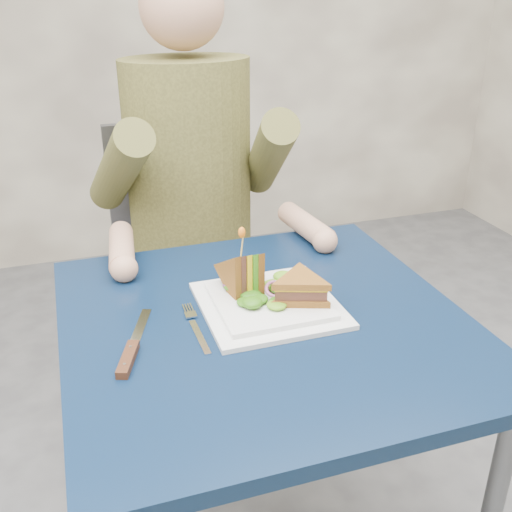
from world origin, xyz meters
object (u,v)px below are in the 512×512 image
object	(u,v)px
fork	(196,329)
chair	(187,254)
sandwich_flat	(300,289)
diner	(189,143)
plate	(269,303)
table	(265,353)
sandwich_upright	(242,276)
knife	(130,353)

from	to	relation	value
fork	chair	bearing A→B (deg)	79.68
sandwich_flat	diner	bearing A→B (deg)	97.07
chair	plate	world-z (taller)	chair
table	sandwich_upright	bearing A→B (deg)	103.71
plate	sandwich_upright	xyz separation A→B (m)	(-0.04, 0.05, 0.05)
chair	diner	bearing A→B (deg)	-90.00
table	chair	bearing A→B (deg)	90.00
chair	fork	world-z (taller)	chair
chair	fork	size ratio (longest dim) A/B	5.19
plate	sandwich_flat	bearing A→B (deg)	-24.44
chair	plate	bearing A→B (deg)	-88.32
sandwich_flat	fork	world-z (taller)	sandwich_flat
sandwich_flat	sandwich_upright	xyz separation A→B (m)	(-0.10, 0.07, 0.01)
plate	sandwich_upright	size ratio (longest dim) A/B	1.94
table	knife	xyz separation A→B (m)	(-0.26, -0.05, 0.09)
diner	fork	xyz separation A→B (m)	(-0.13, -0.62, -0.18)
chair	knife	distance (m)	0.84
plate	fork	xyz separation A→B (m)	(-0.15, -0.04, -0.01)
sandwich_flat	chair	bearing A→B (deg)	95.98
sandwich_flat	sandwich_upright	size ratio (longest dim) A/B	1.23
diner	table	bearing A→B (deg)	-90.00
sandwich_flat	knife	xyz separation A→B (m)	(-0.33, -0.06, -0.04)
chair	sandwich_upright	world-z (taller)	chair
table	chair	xyz separation A→B (m)	(0.00, 0.73, -0.11)
sandwich_flat	knife	distance (m)	0.34
diner	knife	xyz separation A→B (m)	(-0.26, -0.66, -0.18)
plate	sandwich_flat	xyz separation A→B (m)	(0.06, -0.03, 0.04)
table	fork	size ratio (longest dim) A/B	4.18
diner	plate	world-z (taller)	diner
fork	knife	size ratio (longest dim) A/B	0.83
chair	fork	distance (m)	0.77
fork	table	bearing A→B (deg)	0.51
table	diner	xyz separation A→B (m)	(-0.00, 0.62, 0.26)
chair	diner	world-z (taller)	diner
plate	knife	size ratio (longest dim) A/B	1.21
fork	diner	bearing A→B (deg)	77.87
chair	sandwich_flat	bearing A→B (deg)	-84.02
chair	sandwich_upright	size ratio (longest dim) A/B	6.93
fork	plate	bearing A→B (deg)	13.47
table	sandwich_upright	distance (m)	0.16
plate	table	bearing A→B (deg)	-119.78
sandwich_flat	fork	bearing A→B (deg)	-176.77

